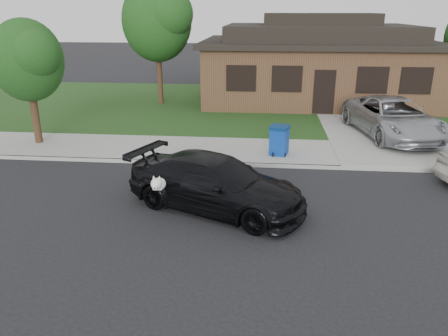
{
  "coord_description": "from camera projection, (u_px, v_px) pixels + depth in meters",
  "views": [
    {
      "loc": [
        1.18,
        -10.32,
        4.97
      ],
      "look_at": [
        0.18,
        0.26,
        1.1
      ],
      "focal_mm": 35.0,
      "sensor_mm": 36.0,
      "label": 1
    }
  ],
  "objects": [
    {
      "name": "ground",
      "position": [
        216.0,
        210.0,
        11.46
      ],
      "size": [
        120.0,
        120.0,
        0.0
      ],
      "primitive_type": "plane",
      "color": "black",
      "rests_on": "ground"
    },
    {
      "name": "sidewalk",
      "position": [
        231.0,
        151.0,
        16.11
      ],
      "size": [
        60.0,
        3.0,
        0.12
      ],
      "primitive_type": "cube",
      "color": "gray",
      "rests_on": "ground"
    },
    {
      "name": "curb",
      "position": [
        228.0,
        164.0,
        14.71
      ],
      "size": [
        60.0,
        0.12,
        0.12
      ],
      "primitive_type": "cube",
      "color": "gray",
      "rests_on": "ground"
    },
    {
      "name": "lawn",
      "position": [
        243.0,
        106.0,
        23.59
      ],
      "size": [
        60.0,
        13.0,
        0.13
      ],
      "primitive_type": "cube",
      "color": "#193814",
      "rests_on": "ground"
    },
    {
      "name": "driveway",
      "position": [
        368.0,
        121.0,
        20.26
      ],
      "size": [
        4.5,
        13.0,
        0.14
      ],
      "primitive_type": "cube",
      "color": "gray",
      "rests_on": "ground"
    },
    {
      "name": "sedan",
      "position": [
        216.0,
        183.0,
        11.36
      ],
      "size": [
        5.2,
        3.71,
        1.4
      ],
      "rotation": [
        0.0,
        0.0,
        1.16
      ],
      "color": "black",
      "rests_on": "ground"
    },
    {
      "name": "minivan",
      "position": [
        393.0,
        117.0,
        17.49
      ],
      "size": [
        3.47,
        5.81,
        1.51
      ],
      "primitive_type": "imported",
      "rotation": [
        0.0,
        0.0,
        0.19
      ],
      "color": "#A0A3A7",
      "rests_on": "driveway"
    },
    {
      "name": "recycling_bin",
      "position": [
        279.0,
        140.0,
        15.33
      ],
      "size": [
        0.78,
        0.78,
        1.04
      ],
      "rotation": [
        0.0,
        0.0,
        -0.3
      ],
      "color": "navy",
      "rests_on": "sidewalk"
    },
    {
      "name": "house",
      "position": [
        317.0,
        63.0,
        24.4
      ],
      "size": [
        12.6,
        8.6,
        4.65
      ],
      "color": "#422B1C",
      "rests_on": "ground"
    },
    {
      "name": "tree_0",
      "position": [
        159.0,
        19.0,
        22.35
      ],
      "size": [
        3.78,
        3.6,
        6.34
      ],
      "color": "#332114",
      "rests_on": "ground"
    },
    {
      "name": "tree_2",
      "position": [
        29.0,
        59.0,
        15.77
      ],
      "size": [
        2.73,
        2.6,
        4.59
      ],
      "color": "#332114",
      "rests_on": "ground"
    }
  ]
}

